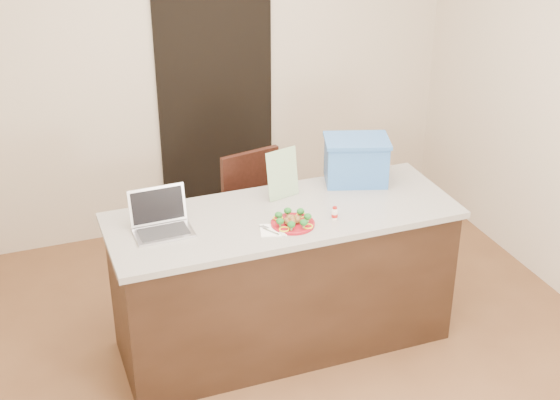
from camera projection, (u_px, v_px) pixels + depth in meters
name	position (u px, v px, depth m)	size (l,w,h in m)	color
ground	(297.00, 364.00, 4.76)	(4.00, 4.00, 0.00)	brown
room_shell	(301.00, 114.00, 4.03)	(4.00, 4.00, 4.00)	white
doorway	(216.00, 104.00, 5.99)	(0.90, 0.02, 2.00)	black
island	(283.00, 279.00, 4.76)	(2.06, 0.76, 0.92)	black
plate	(293.00, 223.00, 4.42)	(0.25, 0.25, 0.02)	maroon
meatballs	(292.00, 220.00, 4.41)	(0.10, 0.10, 0.04)	brown
broccoli	(293.00, 217.00, 4.40)	(0.21, 0.21, 0.04)	#15511C
pepper_rings	(293.00, 222.00, 4.41)	(0.21, 0.21, 0.01)	gold
napkin	(273.00, 230.00, 4.36)	(0.14, 0.14, 0.01)	white
fork	(269.00, 229.00, 4.36)	(0.07, 0.14, 0.00)	silver
knife	(279.00, 230.00, 4.35)	(0.03, 0.19, 0.01)	silver
yogurt_bottle	(335.00, 214.00, 4.47)	(0.04, 0.04, 0.08)	silver
laptop	(160.00, 219.00, 4.35)	(0.33, 0.26, 0.23)	silver
leaflet	(282.00, 174.00, 4.67)	(0.21, 0.00, 0.31)	silver
blue_box	(356.00, 160.00, 4.87)	(0.47, 0.40, 0.29)	#3064AE
chair	(256.00, 214.00, 5.32)	(0.51, 0.51, 0.97)	#34160F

